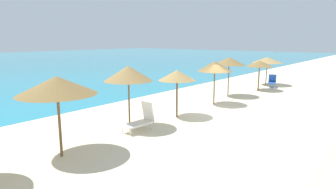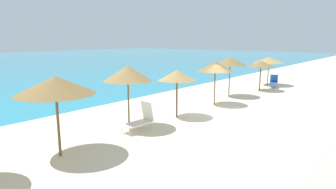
# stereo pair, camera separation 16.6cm
# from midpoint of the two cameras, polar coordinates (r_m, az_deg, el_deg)

# --- Properties ---
(ground_plane) EXTENTS (160.00, 160.00, 0.00)m
(ground_plane) POSITION_cam_midpoint_polar(r_m,az_deg,el_deg) (16.51, 10.18, -3.43)
(ground_plane) COLOR beige
(beach_umbrella_1) EXTENTS (2.63, 2.63, 2.79)m
(beach_umbrella_1) POSITION_cam_midpoint_polar(r_m,az_deg,el_deg) (10.40, -21.21, 1.64)
(beach_umbrella_1) COLOR brown
(beach_umbrella_1) RESTS_ON ground_plane
(beach_umbrella_2) EXTENTS (2.15, 2.15, 2.85)m
(beach_umbrella_2) POSITION_cam_midpoint_polar(r_m,az_deg,el_deg) (12.94, -8.08, 4.08)
(beach_umbrella_2) COLOR brown
(beach_umbrella_2) RESTS_ON ground_plane
(beach_umbrella_3) EXTENTS (1.90, 1.90, 2.45)m
(beach_umbrella_3) POSITION_cam_midpoint_polar(r_m,az_deg,el_deg) (14.87, 1.44, 3.73)
(beach_umbrella_3) COLOR brown
(beach_umbrella_3) RESTS_ON ground_plane
(beach_umbrella_4) EXTENTS (2.09, 2.09, 2.68)m
(beach_umbrella_4) POSITION_cam_midpoint_polar(r_m,az_deg,el_deg) (17.95, 8.81, 5.43)
(beach_umbrella_4) COLOR brown
(beach_umbrella_4) RESTS_ON ground_plane
(beach_umbrella_5) EXTENTS (2.22, 2.22, 2.76)m
(beach_umbrella_5) POSITION_cam_midpoint_polar(r_m,az_deg,el_deg) (20.77, 11.57, 6.36)
(beach_umbrella_5) COLOR brown
(beach_umbrella_5) RESTS_ON ground_plane
(beach_umbrella_6) EXTENTS (2.06, 2.06, 2.35)m
(beach_umbrella_6) POSITION_cam_midpoint_polar(r_m,az_deg,el_deg) (23.90, 17.18, 5.74)
(beach_umbrella_6) COLOR brown
(beach_umbrella_6) RESTS_ON ground_plane
(beach_umbrella_7) EXTENTS (2.58, 2.58, 2.45)m
(beach_umbrella_7) POSITION_cam_midpoint_polar(r_m,az_deg,el_deg) (26.93, 18.55, 6.37)
(beach_umbrella_7) COLOR brown
(beach_umbrella_7) RESTS_ON ground_plane
(lounge_chair_1) EXTENTS (1.58, 1.02, 1.01)m
(lounge_chair_1) POSITION_cam_midpoint_polar(r_m,az_deg,el_deg) (26.21, 19.38, 2.38)
(lounge_chair_1) COLOR blue
(lounge_chair_1) RESTS_ON ground_plane
(lounge_chair_2) EXTENTS (1.52, 0.76, 1.22)m
(lounge_chair_2) POSITION_cam_midpoint_polar(r_m,az_deg,el_deg) (13.06, -5.67, -4.88)
(lounge_chair_2) COLOR white
(lounge_chair_2) RESTS_ON ground_plane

